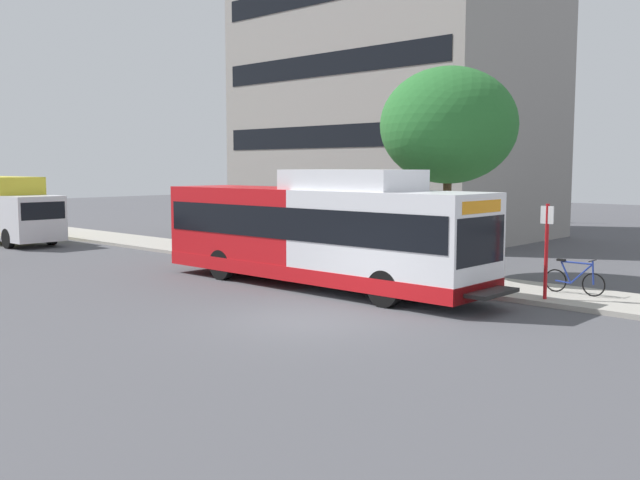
{
  "coord_description": "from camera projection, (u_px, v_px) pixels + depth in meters",
  "views": [
    {
      "loc": [
        -12.1,
        -11.62,
        3.72
      ],
      "look_at": [
        2.87,
        2.23,
        1.6
      ],
      "focal_mm": 39.39,
      "sensor_mm": 36.0,
      "label": 1
    }
  ],
  "objects": [
    {
      "name": "ground_plane",
      "position": [
        127.0,
        284.0,
        22.47
      ],
      "size": [
        120.0,
        120.0,
        0.0
      ],
      "primitive_type": "plane",
      "color": "#4C4C51"
    },
    {
      "name": "sidewalk_curb",
      "position": [
        321.0,
        265.0,
        26.22
      ],
      "size": [
        3.0,
        56.0,
        0.14
      ],
      "primitive_type": "cube",
      "color": "#A8A399",
      "rests_on": "ground"
    },
    {
      "name": "transit_bus",
      "position": [
        317.0,
        232.0,
        21.74
      ],
      "size": [
        2.58,
        12.25,
        3.65
      ],
      "color": "white",
      "rests_on": "ground"
    },
    {
      "name": "bus_stop_sign_pole",
      "position": [
        546.0,
        244.0,
        18.98
      ],
      "size": [
        0.1,
        0.36,
        2.6
      ],
      "color": "red",
      "rests_on": "sidewalk_curb"
    },
    {
      "name": "bicycle_parked",
      "position": [
        574.0,
        279.0,
        19.83
      ],
      "size": [
        0.52,
        1.76,
        1.02
      ],
      "color": "black",
      "rests_on": "sidewalk_curb"
    },
    {
      "name": "street_tree_near_stop",
      "position": [
        448.0,
        126.0,
        23.26
      ],
      "size": [
        4.54,
        4.54,
        6.89
      ],
      "color": "#4C3823",
      "rests_on": "sidewalk_curb"
    },
    {
      "name": "box_truck_background",
      "position": [
        9.0,
        208.0,
        34.27
      ],
      "size": [
        2.32,
        7.01,
        3.25
      ],
      "color": "silver",
      "rests_on": "ground"
    },
    {
      "name": "apartment_tower_backdrop",
      "position": [
        396.0,
        9.0,
        37.65
      ],
      "size": [
        11.12,
        15.3,
        24.34
      ],
      "color": "gray",
      "rests_on": "ground"
    },
    {
      "name": "lattice_comm_tower",
      "position": [
        259.0,
        99.0,
        51.62
      ],
      "size": [
        1.1,
        1.1,
        26.46
      ],
      "color": "#B7B7BC",
      "rests_on": "ground"
    }
  ]
}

